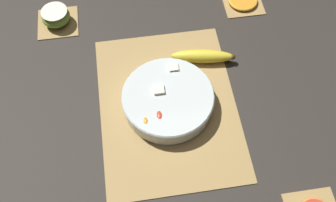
{
  "coord_description": "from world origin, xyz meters",
  "views": [
    {
      "loc": [
        -0.52,
        0.08,
        0.93
      ],
      "look_at": [
        0.0,
        0.0,
        0.03
      ],
      "focal_mm": 42.0,
      "sensor_mm": 36.0,
      "label": 1
    }
  ],
  "objects_px": {
    "whole_banana": "(203,56)",
    "apple_half": "(56,16)",
    "orange_slice_whole": "(243,0)",
    "fruit_salad_bowl": "(168,99)"
  },
  "relations": [
    {
      "from": "apple_half",
      "to": "orange_slice_whole",
      "type": "relative_size",
      "value": 0.9
    },
    {
      "from": "fruit_salad_bowl",
      "to": "apple_half",
      "type": "bearing_deg",
      "value": 40.55
    },
    {
      "from": "whole_banana",
      "to": "apple_half",
      "type": "relative_size",
      "value": 2.16
    },
    {
      "from": "apple_half",
      "to": "orange_slice_whole",
      "type": "distance_m",
      "value": 0.59
    },
    {
      "from": "fruit_salad_bowl",
      "to": "whole_banana",
      "type": "height_order",
      "value": "fruit_salad_bowl"
    },
    {
      "from": "fruit_salad_bowl",
      "to": "orange_slice_whole",
      "type": "bearing_deg",
      "value": -40.53
    },
    {
      "from": "fruit_salad_bowl",
      "to": "whole_banana",
      "type": "xyz_separation_m",
      "value": [
        0.13,
        -0.12,
        -0.01
      ]
    },
    {
      "from": "whole_banana",
      "to": "apple_half",
      "type": "xyz_separation_m",
      "value": [
        0.21,
        0.41,
        0.01
      ]
    },
    {
      "from": "apple_half",
      "to": "orange_slice_whole",
      "type": "bearing_deg",
      "value": -90.0
    },
    {
      "from": "apple_half",
      "to": "whole_banana",
      "type": "bearing_deg",
      "value": -116.95
    }
  ]
}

